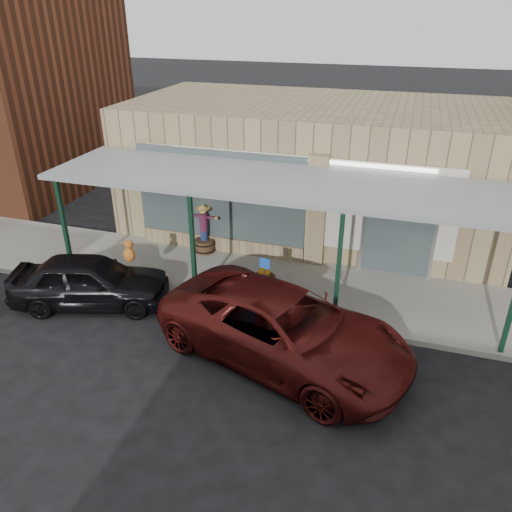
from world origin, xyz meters
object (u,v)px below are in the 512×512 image
(handicap_sign, at_px, (265,276))
(barrel_scarecrow, at_px, (204,236))
(parked_sedan, at_px, (90,281))
(barrel_pumpkin, at_px, (264,281))
(car_maroon, at_px, (284,328))

(handicap_sign, bearing_deg, barrel_scarecrow, 149.11)
(handicap_sign, bearing_deg, parked_sedan, -155.29)
(barrel_scarecrow, xyz_separation_m, handicap_sign, (2.63, -2.40, 0.34))
(barrel_scarecrow, bearing_deg, parked_sedan, -96.39)
(barrel_pumpkin, bearing_deg, barrel_scarecrow, 145.54)
(barrel_scarecrow, xyz_separation_m, barrel_pumpkin, (2.40, -1.65, -0.27))
(barrel_pumpkin, bearing_deg, handicap_sign, -73.12)
(barrel_pumpkin, relative_size, handicap_sign, 0.53)
(handicap_sign, height_order, car_maroon, car_maroon)
(barrel_scarecrow, relative_size, barrel_pumpkin, 2.19)
(barrel_pumpkin, height_order, handicap_sign, handicap_sign)
(handicap_sign, bearing_deg, car_maroon, -49.57)
(barrel_pumpkin, height_order, car_maroon, car_maroon)
(barrel_scarecrow, distance_m, car_maroon, 5.44)
(parked_sedan, bearing_deg, barrel_pumpkin, -83.31)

